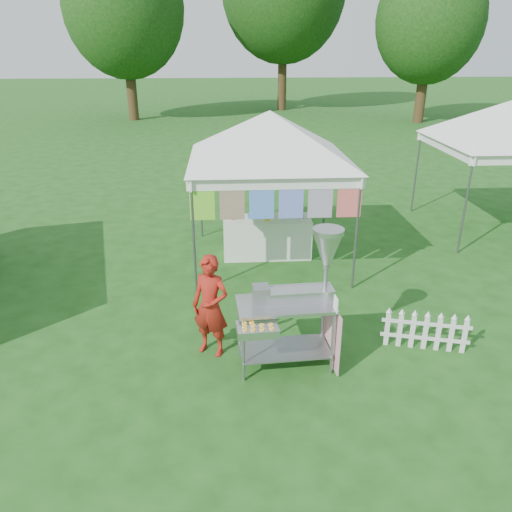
{
  "coord_description": "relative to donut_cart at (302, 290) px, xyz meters",
  "views": [
    {
      "loc": [
        -0.86,
        -5.97,
        4.17
      ],
      "look_at": [
        -0.41,
        1.13,
        1.1
      ],
      "focal_mm": 35.0,
      "sensor_mm": 36.0,
      "label": 1
    }
  ],
  "objects": [
    {
      "name": "ground",
      "position": [
        -0.11,
        0.2,
        -1.17
      ],
      "size": [
        120.0,
        120.0,
        0.0
      ],
      "primitive_type": "plane",
      "color": "#1D4915",
      "rests_on": "ground"
    },
    {
      "name": "canopy_main",
      "position": [
        -0.11,
        3.69,
        1.82
      ],
      "size": [
        4.24,
        4.24,
        3.45
      ],
      "color": "#59595E",
      "rests_on": "ground"
    },
    {
      "name": "tree_left",
      "position": [
        -6.11,
        24.2,
        4.66
      ],
      "size": [
        6.4,
        6.4,
        9.53
      ],
      "color": "#3B2B15",
      "rests_on": "ground"
    },
    {
      "name": "tree_right",
      "position": [
        9.89,
        22.2,
        4.01
      ],
      "size": [
        5.6,
        5.6,
        8.42
      ],
      "color": "#3B2B15",
      "rests_on": "ground"
    },
    {
      "name": "donut_cart",
      "position": [
        0.0,
        0.0,
        0.0
      ],
      "size": [
        1.42,
        1.05,
        1.99
      ],
      "rotation": [
        0.0,
        0.0,
        0.06
      ],
      "color": "gray",
      "rests_on": "ground"
    },
    {
      "name": "vendor",
      "position": [
        -1.22,
        0.39,
        -0.42
      ],
      "size": [
        0.65,
        0.57,
        1.51
      ],
      "primitive_type": "imported",
      "rotation": [
        0.0,
        0.0,
        -0.47
      ],
      "color": "maroon",
      "rests_on": "ground"
    },
    {
      "name": "picket_fence",
      "position": [
        1.88,
        0.27,
        -0.88
      ],
      "size": [
        1.22,
        0.35,
        0.56
      ],
      "rotation": [
        0.0,
        0.0,
        -0.26
      ],
      "color": "silver",
      "rests_on": "ground"
    },
    {
      "name": "display_table",
      "position": [
        -0.13,
        3.91,
        -0.76
      ],
      "size": [
        1.8,
        0.7,
        0.82
      ],
      "primitive_type": "cube",
      "color": "white",
      "rests_on": "ground"
    }
  ]
}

